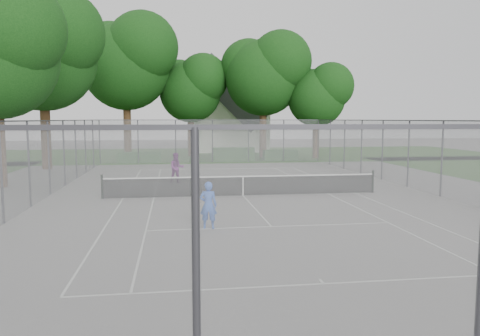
{
  "coord_description": "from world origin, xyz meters",
  "views": [
    {
      "loc": [
        -3.2,
        -21.38,
        3.58
      ],
      "look_at": [
        0.0,
        1.0,
        1.2
      ],
      "focal_mm": 35.0,
      "sensor_mm": 36.0,
      "label": 1
    }
  ],
  "objects": [
    {
      "name": "ground",
      "position": [
        0.0,
        0.0,
        0.0
      ],
      "size": [
        120.0,
        120.0,
        0.0
      ],
      "primitive_type": "plane",
      "color": "slate",
      "rests_on": "ground"
    },
    {
      "name": "grass_far",
      "position": [
        0.0,
        26.0,
        0.0
      ],
      "size": [
        60.0,
        20.0,
        0.0
      ],
      "primitive_type": "cube",
      "color": "#214915",
      "rests_on": "ground"
    },
    {
      "name": "court_markings",
      "position": [
        0.0,
        0.0,
        0.01
      ],
      "size": [
        11.03,
        23.83,
        0.01
      ],
      "color": "beige",
      "rests_on": "ground"
    },
    {
      "name": "tennis_net",
      "position": [
        0.0,
        0.0,
        0.51
      ],
      "size": [
        12.87,
        0.1,
        1.1
      ],
      "color": "black",
      "rests_on": "ground"
    },
    {
      "name": "perimeter_fence",
      "position": [
        0.0,
        0.0,
        1.81
      ],
      "size": [
        18.08,
        34.08,
        3.52
      ],
      "color": "#38383D",
      "rests_on": "ground"
    },
    {
      "name": "tree_far_left",
      "position": [
        -7.21,
        22.36,
        8.94
      ],
      "size": [
        9.04,
        8.26,
        13.0
      ],
      "color": "#3C2515",
      "rests_on": "ground"
    },
    {
      "name": "tree_far_midleft",
      "position": [
        -1.42,
        23.83,
        6.66
      ],
      "size": [
        6.75,
        6.16,
        9.7
      ],
      "color": "#3C2515",
      "rests_on": "ground"
    },
    {
      "name": "tree_far_midright",
      "position": [
        5.19,
        21.42,
        7.92
      ],
      "size": [
        8.02,
        7.32,
        11.53
      ],
      "color": "#3C2515",
      "rests_on": "ground"
    },
    {
      "name": "tree_far_right",
      "position": [
        9.81,
        19.93,
        5.91
      ],
      "size": [
        5.98,
        5.46,
        8.6
      ],
      "color": "#3C2515",
      "rests_on": "ground"
    },
    {
      "name": "tree_side_back",
      "position": [
        -12.06,
        13.44,
        8.47
      ],
      "size": [
        8.58,
        7.83,
        12.33
      ],
      "color": "#3C2515",
      "rests_on": "ground"
    },
    {
      "name": "hedge_left",
      "position": [
        -5.95,
        17.82,
        0.43
      ],
      "size": [
        3.45,
        1.03,
        0.86
      ],
      "primitive_type": "cube",
      "color": "#1C4B18",
      "rests_on": "ground"
    },
    {
      "name": "hedge_mid",
      "position": [
        1.86,
        18.23,
        0.57
      ],
      "size": [
        3.6,
        1.03,
        1.13
      ],
      "primitive_type": "cube",
      "color": "#1C4B18",
      "rests_on": "ground"
    },
    {
      "name": "hedge_right",
      "position": [
        6.07,
        18.56,
        0.44
      ],
      "size": [
        2.93,
        1.08,
        0.88
      ],
      "primitive_type": "cube",
      "color": "#1C4B18",
      "rests_on": "ground"
    },
    {
      "name": "house",
      "position": [
        2.87,
        30.5,
        4.16
      ],
      "size": [
        8.31,
        6.44,
        10.34
      ],
      "color": "white",
      "rests_on": "ground"
    },
    {
      "name": "girl_player",
      "position": [
        -2.1,
        -6.36,
        0.78
      ],
      "size": [
        0.62,
        0.46,
        1.56
      ],
      "primitive_type": "imported",
      "rotation": [
        0.0,
        0.0,
        2.97
      ],
      "color": "blue",
      "rests_on": "ground"
    },
    {
      "name": "woman_player",
      "position": [
        -3.03,
        4.84,
        0.85
      ],
      "size": [
        0.92,
        0.77,
        1.7
      ],
      "primitive_type": "imported",
      "rotation": [
        0.0,
        0.0,
        0.16
      ],
      "color": "#672369",
      "rests_on": "ground"
    }
  ]
}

